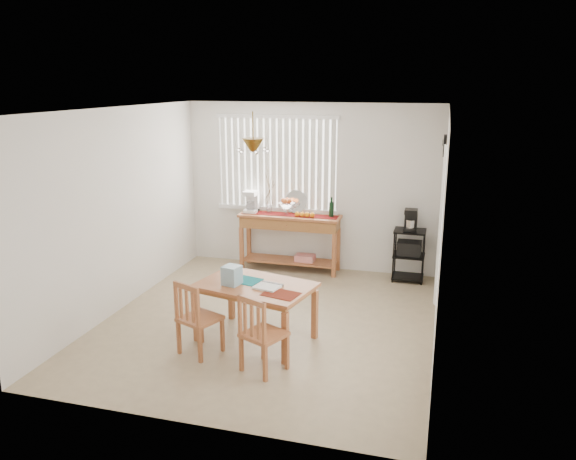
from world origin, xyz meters
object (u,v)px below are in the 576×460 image
(sideboard, at_px, (290,229))
(chair_right, at_px, (261,334))
(cart_items, at_px, (411,220))
(dining_table, at_px, (256,290))
(chair_left, at_px, (197,318))
(wire_cart, at_px, (409,250))

(sideboard, height_order, chair_right, sideboard)
(cart_items, bearing_deg, sideboard, -179.95)
(dining_table, bearing_deg, chair_right, -66.86)
(dining_table, xyz_separation_m, chair_left, (-0.50, -0.51, -0.19))
(wire_cart, relative_size, dining_table, 0.55)
(sideboard, bearing_deg, cart_items, 0.05)
(chair_right, bearing_deg, wire_cart, 68.50)
(dining_table, relative_size, chair_left, 1.68)
(sideboard, bearing_deg, dining_table, -83.72)
(cart_items, bearing_deg, dining_table, -121.76)
(wire_cart, distance_m, cart_items, 0.46)
(cart_items, distance_m, chair_left, 3.69)
(cart_items, bearing_deg, chair_left, -124.19)
(sideboard, distance_m, chair_right, 3.27)
(cart_items, height_order, chair_left, cart_items)
(dining_table, height_order, chair_right, chair_right)
(chair_right, bearing_deg, sideboard, 100.13)
(cart_items, distance_m, dining_table, 2.98)
(sideboard, bearing_deg, wire_cart, -0.21)
(sideboard, distance_m, cart_items, 1.85)
(sideboard, distance_m, wire_cart, 1.85)
(sideboard, height_order, cart_items, cart_items)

